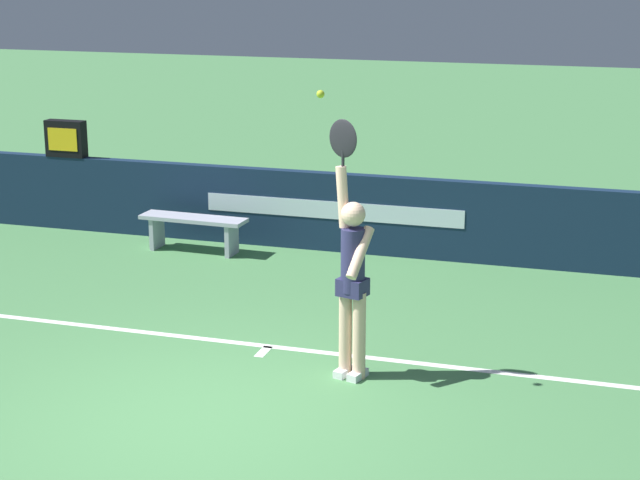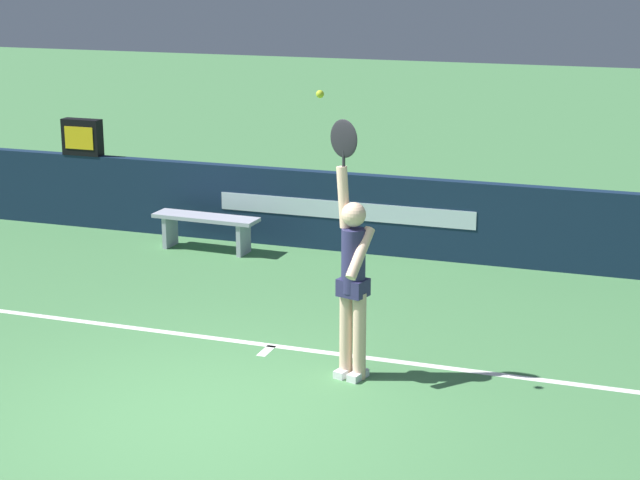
% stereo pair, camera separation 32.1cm
% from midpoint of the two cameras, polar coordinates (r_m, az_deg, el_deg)
% --- Properties ---
extents(ground_plane, '(60.00, 60.00, 0.00)m').
position_cam_midpoint_polar(ground_plane, '(9.07, -5.72, -9.42)').
color(ground_plane, '#47814B').
extents(court_lines, '(10.58, 5.79, 0.00)m').
position_cam_midpoint_polar(court_lines, '(8.20, -8.98, -12.35)').
color(court_lines, white).
rests_on(court_lines, ground).
extents(back_wall, '(15.50, 0.17, 1.03)m').
position_cam_midpoint_polar(back_wall, '(13.62, 3.61, 1.38)').
color(back_wall, '#132640').
rests_on(back_wall, ground).
extents(speed_display, '(0.57, 0.19, 0.51)m').
position_cam_midpoint_polar(speed_display, '(15.14, -12.12, 5.46)').
color(speed_display, black).
rests_on(speed_display, back_wall).
extents(tennis_player, '(0.44, 0.42, 2.39)m').
position_cam_midpoint_polar(tennis_player, '(9.48, 2.74, -1.88)').
color(tennis_player, beige).
rests_on(tennis_player, ground).
extents(tennis_ball, '(0.07, 0.07, 0.07)m').
position_cam_midpoint_polar(tennis_ball, '(8.89, 1.04, 7.88)').
color(tennis_ball, '#CBDC2C').
extents(courtside_bench_near, '(1.43, 0.42, 0.47)m').
position_cam_midpoint_polar(courtside_bench_near, '(13.82, -5.51, 0.86)').
color(courtside_bench_near, '#ABAEC0').
rests_on(courtside_bench_near, ground).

